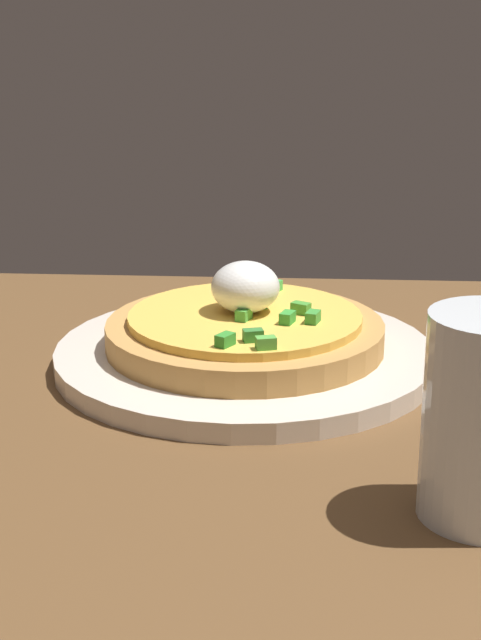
# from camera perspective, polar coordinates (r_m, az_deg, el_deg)

# --- Properties ---
(dining_table) EXTENTS (1.17, 0.73, 0.02)m
(dining_table) POSITION_cam_1_polar(r_m,az_deg,el_deg) (0.59, -0.48, -7.93)
(dining_table) COLOR brown
(dining_table) RESTS_ON ground
(plate) EXTENTS (0.27, 0.27, 0.01)m
(plate) POSITION_cam_1_polar(r_m,az_deg,el_deg) (0.70, -0.00, -2.10)
(plate) COLOR silver
(plate) RESTS_ON dining_table
(pizza) EXTENTS (0.20, 0.20, 0.06)m
(pizza) POSITION_cam_1_polar(r_m,az_deg,el_deg) (0.70, 0.06, -0.43)
(pizza) COLOR tan
(pizza) RESTS_ON plate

